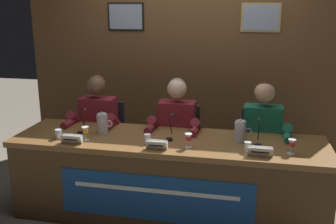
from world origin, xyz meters
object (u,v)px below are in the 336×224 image
Objects in this scene: panelist_center at (176,131)px; water_pitcher_right_side at (240,131)px; juice_glass_left at (85,131)px; juice_glass_center at (188,138)px; water_pitcher_left_side at (102,124)px; chair_right at (260,156)px; chair_left at (104,144)px; water_cup_right at (248,147)px; panelist_left at (96,125)px; conference_table at (166,169)px; microphone_center at (170,131)px; nameplate_center at (157,145)px; microphone_right at (258,137)px; juice_glass_right at (292,144)px; nameplate_right at (260,152)px; chair_center at (179,150)px; panelist_right at (262,136)px; microphone_left at (82,125)px; water_cup_left at (58,134)px; nameplate_left at (71,139)px; water_cup_center at (148,139)px.

panelist_center is 5.79× the size of water_pitcher_right_side.
juice_glass_left and juice_glass_center have the same top height.
chair_right is at bearing 20.09° from water_pitcher_left_side.
chair_left is 1.67m from chair_right.
water_cup_right is 0.40× the size of water_pitcher_right_side.
juice_glass_left is 0.59× the size of water_pitcher_left_side.
panelist_left is 1.70m from chair_right.
chair_left is at bearing 141.18° from conference_table.
water_pitcher_left_side reaches higher than chair_right.
panelist_left is at bearing -173.20° from chair_right.
juice_glass_center is at bearing -20.30° from conference_table.
juice_glass_left is 0.57× the size of microphone_center.
water_pitcher_left_side is at bearing 152.29° from nameplate_center.
microphone_right reaches higher than water_cup_right.
panelist_center is 1.17m from juice_glass_right.
nameplate_right is (-0.04, -0.83, 0.36)m from chair_right.
chair_center is 0.73× the size of panelist_right.
microphone_left is 1.70m from panelist_right.
juice_glass_right is at bearing -26.90° from water_pitcher_right_side.
water_cup_left is 0.40× the size of water_pitcher_right_side.
chair_left is at bearing 160.76° from water_pitcher_right_side.
nameplate_right is at bearing -11.51° from water_pitcher_left_side.
juice_glass_left is 0.92m from juice_glass_center.
panelist_center is 1.02m from nameplate_right.
juice_glass_right is at bearing 4.01° from nameplate_left.
water_cup_left is 1.18m from juice_glass_center.
chair_left is 1.10m from microphone_center.
nameplate_center is (0.76, 0.01, -0.00)m from nameplate_left.
chair_left is (-0.83, 0.67, -0.07)m from conference_table.
chair_left is at bearing 153.16° from nameplate_right.
chair_center is at bearing 141.01° from water_pitcher_right_side.
conference_table is 2.30× the size of panelist_right.
juice_glass_left is 0.75m from microphone_center.
juice_glass_center is 0.10× the size of panelist_right.
panelist_left is at bearing 164.46° from juice_glass_right.
panelist_center is 0.73m from water_pitcher_left_side.
chair_left reaches higher than nameplate_left.
microphone_center is 1.03× the size of water_pitcher_right_side.
juice_glass_center reaches higher than water_cup_left.
water_pitcher_left_side reaches higher than nameplate_left.
microphone_right reaches higher than juice_glass_left.
water_cup_center is 0.07× the size of panelist_right.
panelist_right is (0.83, 0.47, 0.20)m from conference_table.
water_cup_left reaches higher than nameplate_left.
water_pitcher_left_side is (-1.46, -0.34, 0.13)m from panelist_right.
water_pitcher_right_side is at bearing -19.24° from chair_left.
conference_table is at bearing -8.12° from microphone_left.
nameplate_left is 1.84m from juice_glass_right.
water_pitcher_right_side reaches higher than nameplate_left.
chair_left is 4.99× the size of nameplate_center.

